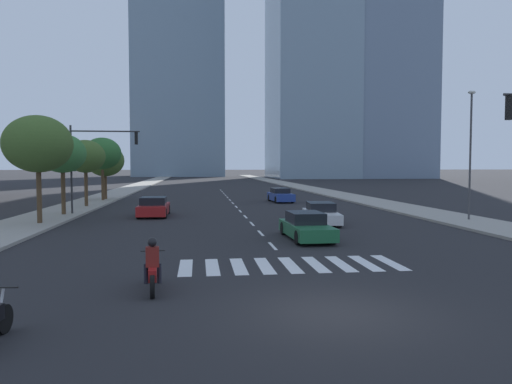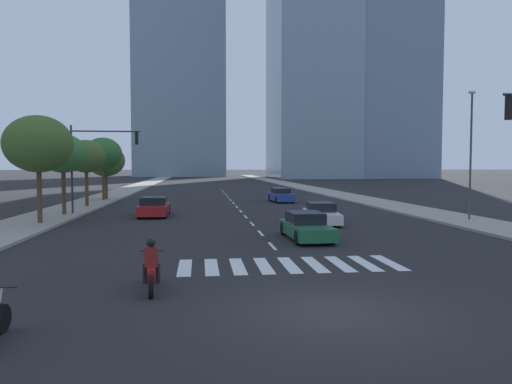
% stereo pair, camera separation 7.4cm
% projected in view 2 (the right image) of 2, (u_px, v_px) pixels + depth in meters
% --- Properties ---
extents(ground_plane, '(800.00, 800.00, 0.00)m').
position_uv_depth(ground_plane, '(332.00, 312.00, 11.37)').
color(ground_plane, '#232326').
extents(sidewalk_east, '(4.00, 260.00, 0.15)m').
position_uv_depth(sidewalk_east, '(384.00, 204.00, 42.63)').
color(sidewalk_east, gray).
rests_on(sidewalk_east, ground).
extents(sidewalk_west, '(4.00, 260.00, 0.15)m').
position_uv_depth(sidewalk_west, '(77.00, 207.00, 39.60)').
color(sidewalk_west, gray).
rests_on(sidewalk_west, ground).
extents(crosswalk_near, '(7.65, 2.77, 0.01)m').
position_uv_depth(crosswalk_near, '(289.00, 265.00, 16.79)').
color(crosswalk_near, silver).
rests_on(crosswalk_near, ground).
extents(lane_divider_center, '(0.14, 50.00, 0.01)m').
position_uv_depth(lane_divider_center, '(233.00, 203.00, 44.56)').
color(lane_divider_center, silver).
rests_on(lane_divider_center, ground).
extents(motorcycle_trailing, '(0.70, 2.23, 1.49)m').
position_uv_depth(motorcycle_trailing, '(151.00, 270.00, 13.35)').
color(motorcycle_trailing, black).
rests_on(motorcycle_trailing, ground).
extents(sedan_blue_0, '(2.01, 4.52, 1.33)m').
position_uv_depth(sedan_blue_0, '(281.00, 196.00, 45.91)').
color(sedan_blue_0, navy).
rests_on(sedan_blue_0, ground).
extents(sedan_white_1, '(2.19, 4.94, 1.25)m').
position_uv_depth(sedan_white_1, '(321.00, 214.00, 28.83)').
color(sedan_white_1, silver).
rests_on(sedan_white_1, ground).
extents(sedan_green_2, '(1.87, 4.66, 1.26)m').
position_uv_depth(sedan_green_2, '(306.00, 227.00, 22.73)').
color(sedan_green_2, '#1E6038').
rests_on(sedan_green_2, ground).
extents(sedan_red_3, '(1.95, 4.57, 1.32)m').
position_uv_depth(sedan_red_3, '(154.00, 207.00, 33.02)').
color(sedan_red_3, maroon).
rests_on(sedan_red_3, ground).
extents(traffic_signal_far, '(4.97, 0.28, 6.08)m').
position_uv_depth(traffic_signal_far, '(97.00, 153.00, 33.56)').
color(traffic_signal_far, '#333335').
rests_on(traffic_signal_far, sidewalk_west).
extents(street_lamp_east, '(0.50, 0.24, 7.84)m').
position_uv_depth(street_lamp_east, '(471.00, 146.00, 29.44)').
color(street_lamp_east, '#3F3F42').
rests_on(street_lamp_east, sidewalk_east).
extents(street_tree_nearest, '(3.85, 3.85, 6.18)m').
position_uv_depth(street_tree_nearest, '(38.00, 144.00, 27.70)').
color(street_tree_nearest, '#4C3823').
rests_on(street_tree_nearest, sidewalk_west).
extents(street_tree_second, '(3.10, 3.10, 5.45)m').
position_uv_depth(street_tree_second, '(63.00, 154.00, 32.70)').
color(street_tree_second, '#4C3823').
rests_on(street_tree_second, sidewalk_west).
extents(street_tree_third, '(3.15, 3.15, 5.40)m').
position_uv_depth(street_tree_third, '(86.00, 157.00, 39.39)').
color(street_tree_third, '#4C3823').
rests_on(street_tree_third, sidewalk_west).
extents(street_tree_fourth, '(3.55, 3.55, 5.99)m').
position_uv_depth(street_tree_fourth, '(103.00, 154.00, 46.30)').
color(street_tree_fourth, '#4C3823').
rests_on(street_tree_fourth, sidewalk_west).
extents(street_tree_fifth, '(3.69, 3.69, 5.38)m').
position_uv_depth(street_tree_fifth, '(106.00, 161.00, 47.70)').
color(street_tree_fifth, '#4C3823').
rests_on(street_tree_fifth, sidewalk_west).
extents(office_tower_left_skyline, '(28.56, 26.77, 97.94)m').
position_uv_depth(office_tower_left_skyline, '(180.00, 28.00, 158.18)').
color(office_tower_left_skyline, '#7A93A8').
rests_on(office_tower_left_skyline, ground).
extents(office_tower_center_skyline, '(21.69, 28.44, 93.09)m').
position_uv_depth(office_tower_center_skyline, '(311.00, 25.00, 135.40)').
color(office_tower_center_skyline, '#7A93A8').
rests_on(office_tower_center_skyline, ground).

